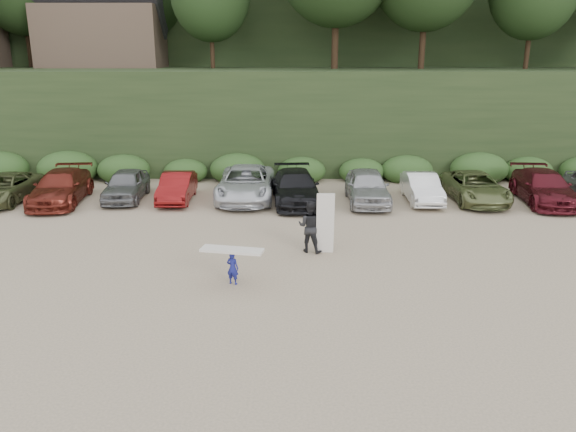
{
  "coord_description": "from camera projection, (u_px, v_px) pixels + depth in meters",
  "views": [
    {
      "loc": [
        0.73,
        -16.61,
        7.07
      ],
      "look_at": [
        0.65,
        3.0,
        1.3
      ],
      "focal_mm": 35.0,
      "sensor_mm": 36.0,
      "label": 1
    }
  ],
  "objects": [
    {
      "name": "ground",
      "position": [
        267.0,
        281.0,
        17.94
      ],
      "size": [
        120.0,
        120.0,
        0.0
      ],
      "primitive_type": "plane",
      "color": "tan",
      "rests_on": "ground"
    },
    {
      "name": "child_surfer",
      "position": [
        232.0,
        260.0,
        17.52
      ],
      "size": [
        2.03,
        0.93,
        1.18
      ],
      "color": "navy",
      "rests_on": "ground"
    },
    {
      "name": "adult_surfer",
      "position": [
        312.0,
        226.0,
        20.33
      ],
      "size": [
        1.41,
        1.01,
        2.27
      ],
      "color": "black",
      "rests_on": "ground"
    },
    {
      "name": "hillside_backdrop",
      "position": [
        279.0,
        2.0,
        49.24
      ],
      "size": [
        90.0,
        41.5,
        28.0
      ],
      "color": "black",
      "rests_on": "ground"
    },
    {
      "name": "parked_cars",
      "position": [
        282.0,
        187.0,
        27.23
      ],
      "size": [
        39.81,
        6.33,
        1.63
      ],
      "color": "#9D9EA2",
      "rests_on": "ground"
    }
  ]
}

